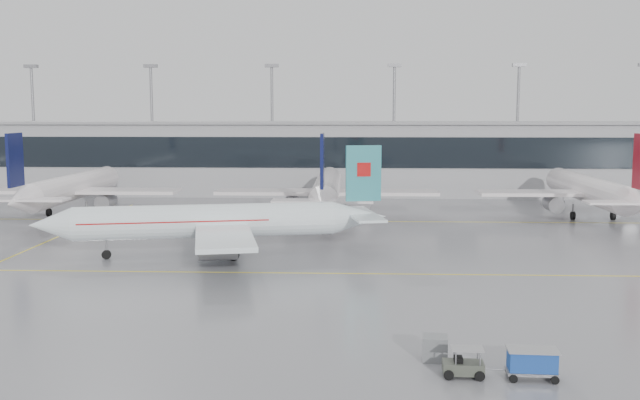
{
  "coord_description": "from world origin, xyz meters",
  "views": [
    {
      "loc": [
        3.03,
        -61.26,
        14.13
      ],
      "look_at": [
        0.0,
        12.0,
        5.0
      ],
      "focal_mm": 40.0,
      "sensor_mm": 36.0,
      "label": 1
    }
  ],
  "objects_px": {
    "baggage_tug": "(463,366)",
    "gse_unit": "(435,348)",
    "air_canada_jet": "(220,222)",
    "baggage_cart": "(532,361)"
  },
  "relations": [
    {
      "from": "baggage_tug",
      "to": "air_canada_jet",
      "type": "bearing_deg",
      "value": 123.72
    },
    {
      "from": "air_canada_jet",
      "to": "baggage_tug",
      "type": "xyz_separation_m",
      "value": [
        18.87,
        -31.6,
        -2.83
      ]
    },
    {
      "from": "baggage_cart",
      "to": "baggage_tug",
      "type": "bearing_deg",
      "value": -180.0
    },
    {
      "from": "air_canada_jet",
      "to": "gse_unit",
      "type": "relative_size",
      "value": 24.5
    },
    {
      "from": "baggage_tug",
      "to": "gse_unit",
      "type": "height_order",
      "value": "baggage_tug"
    },
    {
      "from": "baggage_tug",
      "to": "gse_unit",
      "type": "distance_m",
      "value": 2.77
    },
    {
      "from": "baggage_tug",
      "to": "baggage_cart",
      "type": "xyz_separation_m",
      "value": [
        3.6,
        -0.18,
        0.4
      ]
    },
    {
      "from": "air_canada_jet",
      "to": "gse_unit",
      "type": "distance_m",
      "value": 34.15
    },
    {
      "from": "baggage_tug",
      "to": "gse_unit",
      "type": "relative_size",
      "value": 2.32
    },
    {
      "from": "baggage_tug",
      "to": "baggage_cart",
      "type": "distance_m",
      "value": 3.62
    }
  ]
}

